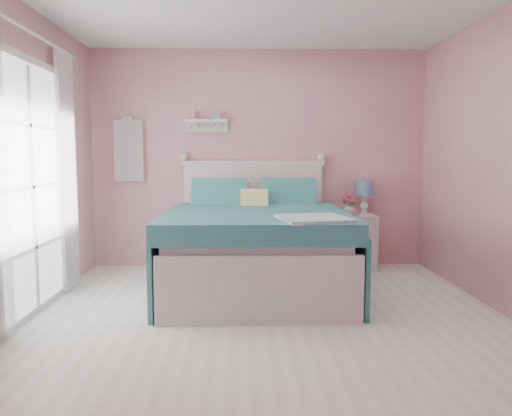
{
  "coord_description": "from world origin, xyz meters",
  "views": [
    {
      "loc": [
        -0.22,
        -3.8,
        1.34
      ],
      "look_at": [
        -0.07,
        1.2,
        0.82
      ],
      "focal_mm": 35.0,
      "sensor_mm": 36.0,
      "label": 1
    }
  ],
  "objects": [
    {
      "name": "floor",
      "position": [
        0.0,
        0.0,
        0.0
      ],
      "size": [
        4.5,
        4.5,
        0.0
      ],
      "primitive_type": "plane",
      "color": "silver",
      "rests_on": "ground"
    },
    {
      "name": "room_shell",
      "position": [
        0.0,
        0.0,
        1.58
      ],
      "size": [
        4.5,
        4.5,
        4.5
      ],
      "color": "#BC7787",
      "rests_on": "floor"
    },
    {
      "name": "bed",
      "position": [
        -0.07,
        1.14,
        0.42
      ],
      "size": [
        1.76,
        2.22,
        1.28
      ],
      "rotation": [
        0.0,
        0.0,
        -0.02
      ],
      "color": "silver",
      "rests_on": "floor"
    },
    {
      "name": "nightstand",
      "position": [
        1.14,
        2.01,
        0.33
      ],
      "size": [
        0.45,
        0.44,
        0.65
      ],
      "color": "beige",
      "rests_on": "floor"
    },
    {
      "name": "table_lamp",
      "position": [
        1.25,
        2.09,
        0.93
      ],
      "size": [
        0.2,
        0.2,
        0.41
      ],
      "color": "white",
      "rests_on": "nightstand"
    },
    {
      "name": "vase",
      "position": [
        1.05,
        2.02,
        0.72
      ],
      "size": [
        0.14,
        0.14,
        0.14
      ],
      "primitive_type": "imported",
      "rotation": [
        0.0,
        0.0,
        0.02
      ],
      "color": "white",
      "rests_on": "nightstand"
    },
    {
      "name": "teacup",
      "position": [
        1.1,
        1.87,
        0.69
      ],
      "size": [
        0.11,
        0.11,
        0.08
      ],
      "primitive_type": "imported",
      "rotation": [
        0.0,
        0.0,
        -0.16
      ],
      "color": "#CA879C",
      "rests_on": "nightstand"
    },
    {
      "name": "roses",
      "position": [
        1.05,
        2.02,
        0.83
      ],
      "size": [
        0.14,
        0.11,
        0.12
      ],
      "color": "#CC4561",
      "rests_on": "vase"
    },
    {
      "name": "wall_shelf",
      "position": [
        -0.63,
        2.19,
        1.73
      ],
      "size": [
        0.5,
        0.15,
        0.25
      ],
      "color": "silver",
      "rests_on": "room_shell"
    },
    {
      "name": "hanging_dress",
      "position": [
        -1.55,
        2.18,
        1.4
      ],
      "size": [
        0.34,
        0.03,
        0.72
      ],
      "primitive_type": "cube",
      "color": "white",
      "rests_on": "room_shell"
    },
    {
      "name": "french_door",
      "position": [
        -1.97,
        0.4,
        1.07
      ],
      "size": [
        0.04,
        1.32,
        2.16
      ],
      "color": "silver",
      "rests_on": "floor"
    },
    {
      "name": "curtain_far",
      "position": [
        -1.92,
        1.14,
        1.18
      ],
      "size": [
        0.04,
        0.4,
        2.32
      ],
      "primitive_type": "cube",
      "color": "white",
      "rests_on": "floor"
    }
  ]
}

